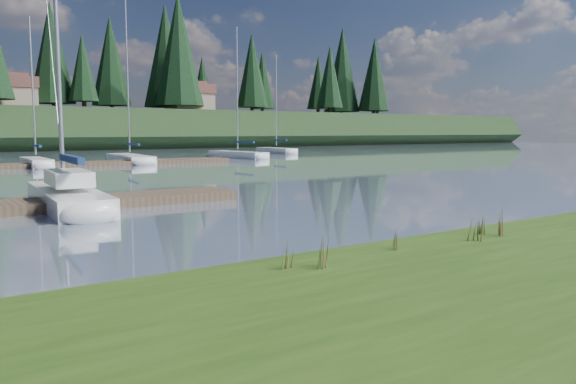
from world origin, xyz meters
TOP-DOWN VIEW (x-y plane):
  - ground at (0.00, 30.00)m, footprint 200.00×200.00m
  - bank at (0.00, -6.00)m, footprint 60.00×9.00m
  - sailboat_main at (-1.31, 9.89)m, footprint 2.04×7.90m
  - dock_far at (2.00, 30.00)m, footprint 26.00×2.20m
  - sailboat_bg_2 at (1.70, 31.68)m, footprint 1.42×6.48m
  - sailboat_bg_3 at (8.61, 33.51)m, footprint 2.38×8.95m
  - sailboat_bg_4 at (18.66, 35.00)m, footprint 2.57×7.84m
  - sailboat_bg_5 at (27.29, 41.78)m, footprint 1.80×7.28m
  - weed_0 at (-0.41, -2.52)m, footprint 0.17×0.14m
  - weed_1 at (1.44, -2.22)m, footprint 0.17×0.14m
  - weed_2 at (3.99, -2.44)m, footprint 0.17×0.14m
  - weed_3 at (-0.87, -2.24)m, footprint 0.17×0.14m
  - weed_4 at (3.17, -2.50)m, footprint 0.17×0.14m
  - weed_5 at (3.75, -2.12)m, footprint 0.17×0.14m
  - mud_lip at (0.00, -1.60)m, footprint 60.00×0.50m
  - conifer_5 at (15.00, 70.00)m, footprint 3.96×3.96m
  - conifer_6 at (28.00, 68.00)m, footprint 7.04×7.04m
  - conifer_7 at (42.00, 71.00)m, footprint 5.28×5.28m
  - conifer_8 at (55.00, 67.00)m, footprint 4.62×4.62m
  - conifer_9 at (68.00, 70.00)m, footprint 5.94×5.94m
  - house_1 at (6.00, 71.00)m, footprint 6.30×5.30m
  - house_2 at (30.00, 69.00)m, footprint 6.30×5.30m

SIDE VIEW (x-z plane):
  - ground at x=0.00m, z-range 0.00..0.00m
  - mud_lip at x=0.00m, z-range 0.00..0.14m
  - dock_far at x=2.00m, z-range 0.00..0.30m
  - bank at x=0.00m, z-range 0.00..0.35m
  - sailboat_bg_5 at x=27.29m, z-range -4.88..5.52m
  - sailboat_bg_3 at x=8.61m, z-range -6.13..6.77m
  - sailboat_bg_4 at x=18.66m, z-range -5.37..6.02m
  - sailboat_bg_2 at x=1.70m, z-range -4.60..5.27m
  - sailboat_main at x=-1.31m, z-range -5.26..6.10m
  - weed_1 at x=1.44m, z-range 0.32..0.73m
  - weed_3 at x=-0.87m, z-range 0.31..0.77m
  - weed_4 at x=3.17m, z-range 0.31..0.82m
  - weed_5 at x=3.75m, z-range 0.31..0.86m
  - weed_0 at x=-0.41m, z-range 0.30..0.91m
  - weed_2 at x=3.99m, z-range 0.30..0.92m
  - house_1 at x=6.00m, z-range 4.99..9.64m
  - house_2 at x=30.00m, z-range 4.99..9.64m
  - conifer_5 at x=15.00m, z-range 5.65..16.00m
  - conifer_8 at x=55.00m, z-range 5.62..17.40m
  - conifer_7 at x=42.00m, z-range 5.59..18.79m
  - conifer_9 at x=68.00m, z-range 5.55..20.18m
  - conifer_6 at x=28.00m, z-range 5.49..22.49m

